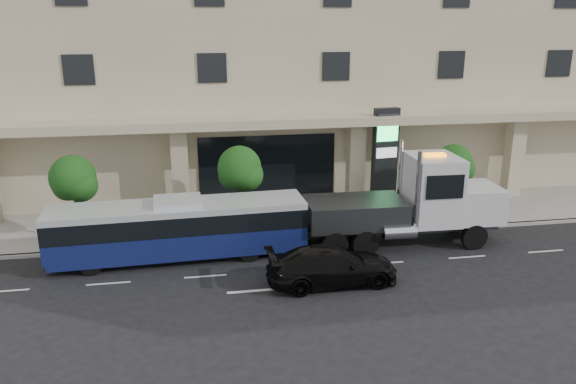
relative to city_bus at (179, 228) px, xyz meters
name	(u,v)px	position (x,y,z in m)	size (l,w,h in m)	color
ground	(291,256)	(5.06, -0.66, -1.48)	(120.00, 120.00, 0.00)	black
sidewalk	(275,219)	(5.06, 4.34, -1.40)	(120.00, 6.00, 0.15)	gray
curb	(284,239)	(5.06, 1.34, -1.40)	(120.00, 0.30, 0.15)	gray
convention_center	(251,29)	(5.06, 14.76, 8.49)	(60.00, 17.60, 20.00)	tan
tree_left	(74,181)	(-4.91, 2.93, 1.63)	(2.27, 2.20, 4.22)	#422B19
tree_mid	(240,171)	(3.09, 2.93, 1.78)	(2.28, 2.20, 4.38)	#422B19
tree_right	(454,166)	(14.59, 2.93, 1.56)	(2.10, 2.00, 4.04)	#422B19
city_bus	(179,228)	(0.00, 0.00, 0.00)	(11.56, 2.88, 2.91)	black
tow_truck	(412,204)	(11.11, -0.02, 0.54)	(10.77, 2.94, 4.90)	#2D3033
black_sedan	(332,266)	(6.23, -3.69, -0.69)	(2.21, 5.43, 1.58)	black
signage_pylon	(385,157)	(11.52, 5.29, 1.57)	(1.47, 0.68, 5.71)	black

